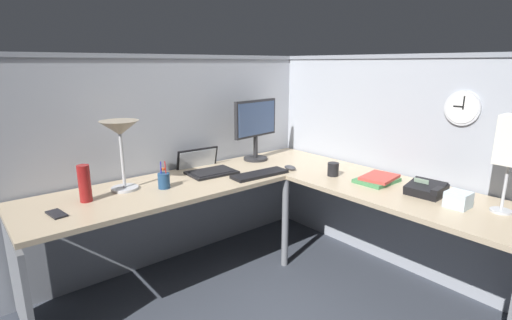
# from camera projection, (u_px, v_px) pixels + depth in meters

# --- Properties ---
(ground_plane) EXTENTS (6.80, 6.80, 0.00)m
(ground_plane) POSITION_uv_depth(u_px,v_px,m) (284.00, 281.00, 2.74)
(ground_plane) COLOR #383D47
(cubicle_wall_back) EXTENTS (2.57, 0.12, 1.58)m
(cubicle_wall_back) POSITION_uv_depth(u_px,v_px,m) (174.00, 159.00, 2.97)
(cubicle_wall_back) COLOR #999EA8
(cubicle_wall_back) RESTS_ON ground
(cubicle_wall_right) EXTENTS (0.12, 2.37, 1.58)m
(cubicle_wall_right) POSITION_uv_depth(u_px,v_px,m) (393.00, 162.00, 2.88)
(cubicle_wall_right) COLOR #999EA8
(cubicle_wall_right) RESTS_ON ground
(desk) EXTENTS (2.35, 2.15, 0.73)m
(desk) POSITION_uv_depth(u_px,v_px,m) (274.00, 205.00, 2.46)
(desk) COLOR tan
(desk) RESTS_ON ground
(monitor) EXTENTS (0.46, 0.20, 0.50)m
(monitor) POSITION_uv_depth(u_px,v_px,m) (256.00, 125.00, 3.13)
(monitor) COLOR #232326
(monitor) RESTS_ON desk
(laptop) EXTENTS (0.36, 0.40, 0.22)m
(laptop) POSITION_uv_depth(u_px,v_px,m) (205.00, 168.00, 2.87)
(laptop) COLOR black
(laptop) RESTS_ON desk
(keyboard) EXTENTS (0.44, 0.16, 0.02)m
(keyboard) POSITION_uv_depth(u_px,v_px,m) (260.00, 174.00, 2.75)
(keyboard) COLOR black
(keyboard) RESTS_ON desk
(computer_mouse) EXTENTS (0.06, 0.10, 0.03)m
(computer_mouse) POSITION_uv_depth(u_px,v_px,m) (290.00, 168.00, 2.90)
(computer_mouse) COLOR #38383D
(computer_mouse) RESTS_ON desk
(desk_lamp_dome) EXTENTS (0.24, 0.24, 0.44)m
(desk_lamp_dome) POSITION_uv_depth(u_px,v_px,m) (120.00, 134.00, 2.36)
(desk_lamp_dome) COLOR #B7BABF
(desk_lamp_dome) RESTS_ON desk
(pen_cup) EXTENTS (0.08, 0.08, 0.18)m
(pen_cup) POSITION_uv_depth(u_px,v_px,m) (164.00, 180.00, 2.46)
(pen_cup) COLOR navy
(pen_cup) RESTS_ON desk
(cell_phone) EXTENTS (0.09, 0.15, 0.01)m
(cell_phone) POSITION_uv_depth(u_px,v_px,m) (56.00, 214.00, 2.04)
(cell_phone) COLOR black
(cell_phone) RESTS_ON desk
(thermos_flask) EXTENTS (0.07, 0.07, 0.22)m
(thermos_flask) POSITION_uv_depth(u_px,v_px,m) (85.00, 183.00, 2.21)
(thermos_flask) COLOR maroon
(thermos_flask) RESTS_ON desk
(office_phone) EXTENTS (0.20, 0.22, 0.11)m
(office_phone) POSITION_uv_depth(u_px,v_px,m) (427.00, 190.00, 2.33)
(office_phone) COLOR black
(office_phone) RESTS_ON desk
(book_stack) EXTENTS (0.30, 0.23, 0.04)m
(book_stack) POSITION_uv_depth(u_px,v_px,m) (378.00, 179.00, 2.60)
(book_stack) COLOR #3F7F4C
(book_stack) RESTS_ON desk
(desk_lamp_paper) EXTENTS (0.13, 0.13, 0.53)m
(desk_lamp_paper) POSITION_uv_depth(u_px,v_px,m) (512.00, 143.00, 1.99)
(desk_lamp_paper) COLOR #B7BABF
(desk_lamp_paper) RESTS_ON desk
(coffee_mug) EXTENTS (0.08, 0.08, 0.10)m
(coffee_mug) POSITION_uv_depth(u_px,v_px,m) (333.00, 169.00, 2.74)
(coffee_mug) COLOR black
(coffee_mug) RESTS_ON desk
(tissue_box) EXTENTS (0.12, 0.12, 0.09)m
(tissue_box) POSITION_uv_depth(u_px,v_px,m) (458.00, 199.00, 2.14)
(tissue_box) COLOR silver
(tissue_box) RESTS_ON desk
(wall_clock) EXTENTS (0.04, 0.22, 0.22)m
(wall_clock) POSITION_uv_depth(u_px,v_px,m) (463.00, 108.00, 2.39)
(wall_clock) COLOR #B7BABF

